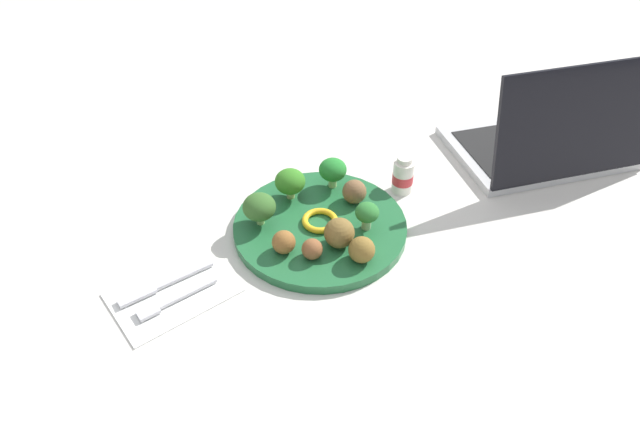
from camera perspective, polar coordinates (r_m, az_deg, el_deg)
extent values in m
plane|color=silver|center=(0.93, 0.00, -1.70)|extent=(4.00, 4.00, 0.00)
cylinder|color=#236638|center=(0.92, 0.00, -1.33)|extent=(0.28, 0.28, 0.02)
cylinder|color=#9ECA7C|center=(0.99, 1.26, 3.16)|extent=(0.01, 0.01, 0.02)
ellipsoid|color=#247D2C|center=(0.97, 1.28, 4.40)|extent=(0.05, 0.05, 0.04)
cylinder|color=#AABB67|center=(0.97, -2.91, 2.00)|extent=(0.01, 0.01, 0.01)
ellipsoid|color=#357B22|center=(0.95, -2.96, 3.24)|extent=(0.05, 0.05, 0.04)
cylinder|color=#9CCA72|center=(0.92, -5.97, -0.62)|extent=(0.01, 0.01, 0.01)
ellipsoid|color=#366228|center=(0.90, -6.08, 0.66)|extent=(0.05, 0.05, 0.04)
cylinder|color=#9AB782|center=(0.91, 4.65, -1.00)|extent=(0.02, 0.02, 0.02)
ellipsoid|color=#2D7430|center=(0.89, 4.73, 0.11)|extent=(0.04, 0.04, 0.03)
sphere|color=brown|center=(0.84, 3.93, -3.77)|extent=(0.04, 0.04, 0.04)
sphere|color=brown|center=(0.85, -0.79, -3.58)|extent=(0.03, 0.03, 0.03)
sphere|color=brown|center=(0.95, 3.45, 2.19)|extent=(0.04, 0.04, 0.04)
sphere|color=brown|center=(0.86, -3.64, -2.87)|extent=(0.04, 0.04, 0.04)
sphere|color=brown|center=(0.87, 1.94, -1.95)|extent=(0.05, 0.05, 0.05)
torus|color=yellow|center=(0.91, 0.21, -0.79)|extent=(0.07, 0.07, 0.01)
cube|color=white|center=(0.86, -14.49, -7.59)|extent=(0.17, 0.12, 0.01)
cube|color=silver|center=(0.85, -13.09, -7.68)|extent=(0.09, 0.01, 0.01)
cube|color=silver|center=(0.84, -16.80, -9.36)|extent=(0.03, 0.02, 0.01)
cube|color=silver|center=(0.87, -13.43, -5.94)|extent=(0.09, 0.01, 0.01)
cube|color=silver|center=(0.86, -17.81, -7.80)|extent=(0.06, 0.02, 0.01)
cylinder|color=white|center=(1.01, 8.16, 3.75)|extent=(0.04, 0.04, 0.06)
cylinder|color=red|center=(1.01, 8.15, 3.61)|extent=(0.04, 0.04, 0.02)
cylinder|color=silver|center=(0.99, 8.35, 5.38)|extent=(0.03, 0.03, 0.01)
cube|color=silver|center=(1.19, 20.70, 6.24)|extent=(0.38, 0.32, 0.02)
cube|color=black|center=(1.18, 20.80, 6.60)|extent=(0.32, 0.25, 0.00)
cube|color=black|center=(1.07, 24.50, 8.24)|extent=(0.31, 0.16, 0.20)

